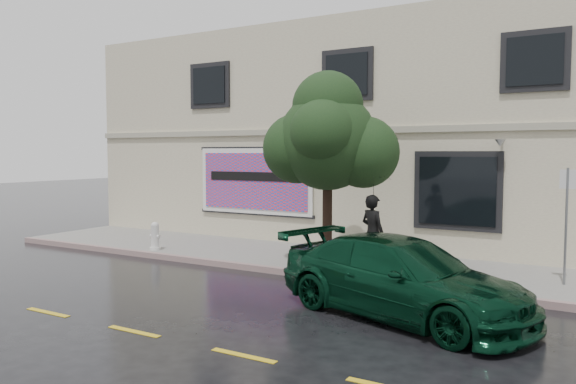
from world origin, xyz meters
The scene contains 12 objects.
ground centered at (0.00, 0.00, 0.00)m, with size 90.00×90.00×0.00m, color black.
sidewalk centered at (0.00, 3.25, 0.07)m, with size 20.00×3.50×0.15m, color gray.
curb centered at (0.00, 1.50, 0.07)m, with size 20.00×0.18×0.16m, color gray.
road_marking centered at (0.00, -3.50, 0.01)m, with size 19.00×0.12×0.01m, color gold.
building centered at (0.00, 9.00, 3.50)m, with size 20.00×8.12×7.00m.
billboard centered at (-3.20, 4.92, 2.05)m, with size 4.30×0.16×2.20m.
car centered at (3.54, -0.45, 0.71)m, with size 2.16×4.89×1.42m, color black.
pedestrian centered at (1.91, 2.24, 1.06)m, with size 0.67×0.44×1.83m, color black.
umbrella centered at (1.91, 2.24, 2.31)m, with size 0.90×0.90×0.67m, color black.
street_tree centered at (0.74, 2.20, 3.23)m, with size 2.40×2.40×4.30m.
fire_hydrant centered at (-4.65, 1.89, 0.55)m, with size 0.33×0.31×0.81m.
sign_pole centered at (5.93, 3.07, 1.65)m, with size 0.31×0.05×2.49m.
Camera 1 is at (6.78, -10.07, 2.95)m, focal length 35.00 mm.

